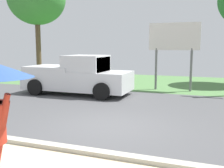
# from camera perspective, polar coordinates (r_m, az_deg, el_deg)

# --- Properties ---
(ground_plane) EXTENTS (40.00, 22.00, 0.20)m
(ground_plane) POSITION_cam_1_polar(r_m,az_deg,el_deg) (10.60, 4.80, -4.81)
(ground_plane) COLOR #4C4C4F
(pickup_truck) EXTENTS (5.20, 2.28, 1.88)m
(pickup_truck) POSITION_cam_1_polar(r_m,az_deg,el_deg) (13.04, -7.34, 1.68)
(pickup_truck) COLOR silver
(pickup_truck) RESTS_ON ground_plane
(roadside_billboard) EXTENTS (2.60, 0.12, 3.50)m
(roadside_billboard) POSITION_cam_1_polar(r_m,az_deg,el_deg) (14.27, 13.10, 8.84)
(roadside_billboard) COLOR slate
(roadside_billboard) RESTS_ON ground_plane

